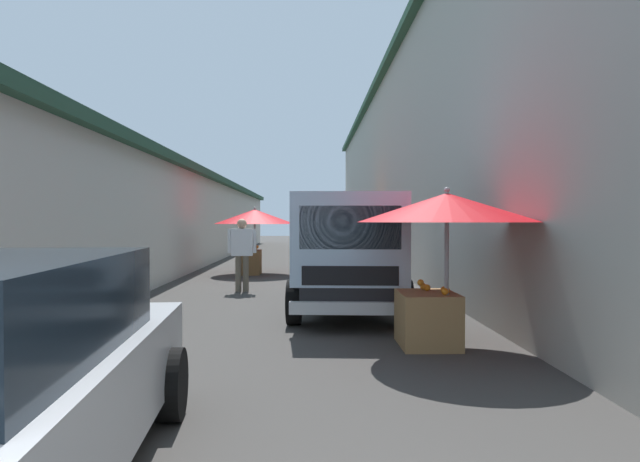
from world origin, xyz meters
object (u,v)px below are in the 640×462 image
vendor_in_shade (346,255)px  fruit_stall_near_left (254,222)px  fruit_stall_mid_lane (343,224)px  fruit_stall_near_right (443,230)px  delivery_truck (349,257)px  vendor_by_crates (242,249)px

vendor_in_shade → fruit_stall_near_left: bearing=28.4°
fruit_stall_mid_lane → vendor_in_shade: size_ratio=1.47×
vendor_in_shade → fruit_stall_mid_lane: bearing=-3.1°
fruit_stall_near_left → vendor_in_shade: fruit_stall_near_left is taller
fruit_stall_near_right → delivery_truck: fruit_stall_near_right is taller
fruit_stall_near_left → delivery_truck: fruit_stall_near_left is taller
delivery_truck → vendor_by_crates: delivery_truck is taller
fruit_stall_mid_lane → delivery_truck: bearing=177.0°
fruit_stall_near_right → vendor_by_crates: bearing=29.8°
fruit_stall_mid_lane → vendor_in_shade: fruit_stall_mid_lane is taller
delivery_truck → vendor_by_crates: (3.44, 2.24, -0.05)m
vendor_by_crates → fruit_stall_near_left: bearing=1.9°
fruit_stall_mid_lane → delivery_truck: size_ratio=0.45×
delivery_truck → vendor_in_shade: (3.03, -0.15, -0.17)m
fruit_stall_near_left → vendor_by_crates: (-4.28, -0.14, -0.62)m
fruit_stall_near_right → fruit_stall_near_left: (10.03, 3.43, 0.08)m
fruit_stall_mid_lane → vendor_by_crates: bearing=161.4°
fruit_stall_near_right → vendor_in_shade: bearing=9.6°
vendor_in_shade → delivery_truck: bearing=177.3°
fruit_stall_mid_lane → fruit_stall_near_left: (-4.27, 3.02, 0.10)m
fruit_stall_near_left → vendor_by_crates: bearing=-178.1°
fruit_stall_near_right → fruit_stall_near_left: size_ratio=0.93×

